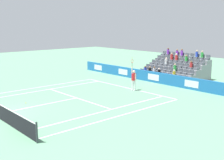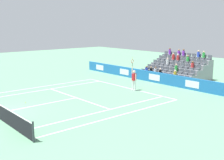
% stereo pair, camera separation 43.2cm
% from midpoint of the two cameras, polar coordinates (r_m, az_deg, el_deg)
% --- Properties ---
extents(line_baseline, '(10.97, 0.10, 0.01)m').
position_cam_midpoint_polar(line_baseline, '(26.05, 2.49, -1.54)').
color(line_baseline, white).
rests_on(line_baseline, ground).
extents(line_service, '(8.23, 0.10, 0.01)m').
position_cam_midpoint_polar(line_service, '(22.68, -7.55, -3.53)').
color(line_service, white).
rests_on(line_service, ground).
extents(line_centre_service, '(0.10, 6.40, 0.01)m').
position_cam_midpoint_polar(line_centre_service, '(21.13, -14.77, -4.89)').
color(line_centre_service, white).
rests_on(line_centre_service, ground).
extents(line_singles_sideline_left, '(0.10, 11.89, 0.01)m').
position_cam_midpoint_polar(line_singles_sideline_left, '(25.90, -13.50, -1.92)').
color(line_singles_sideline_left, white).
rests_on(line_singles_sideline_left, ground).
extents(line_singles_sideline_right, '(0.10, 11.89, 0.01)m').
position_cam_midpoint_polar(line_singles_sideline_right, '(19.24, -1.75, -6.08)').
color(line_singles_sideline_right, white).
rests_on(line_singles_sideline_right, ground).
extents(line_doubles_sideline_left, '(0.10, 11.89, 0.01)m').
position_cam_midpoint_polar(line_doubles_sideline_left, '(27.09, -14.88, -1.42)').
color(line_doubles_sideline_left, white).
rests_on(line_doubles_sideline_left, ground).
extents(line_doubles_sideline_right, '(0.10, 11.89, 0.01)m').
position_cam_midpoint_polar(line_doubles_sideline_right, '(18.26, 1.02, -7.03)').
color(line_doubles_sideline_right, white).
rests_on(line_doubles_sideline_right, ground).
extents(line_centre_mark, '(0.10, 0.20, 0.01)m').
position_cam_midpoint_polar(line_centre_mark, '(25.99, 2.33, -1.58)').
color(line_centre_mark, white).
rests_on(line_centre_mark, ground).
extents(sponsor_barrier, '(21.64, 0.22, 1.06)m').
position_cam_midpoint_polar(sponsor_barrier, '(28.62, 7.89, 0.57)').
color(sponsor_barrier, '#1E66AD').
rests_on(sponsor_barrier, ground).
extents(tennis_player, '(0.53, 0.38, 2.85)m').
position_cam_midpoint_polar(tennis_player, '(24.84, 3.82, 0.15)').
color(tennis_player, white).
rests_on(tennis_player, ground).
extents(stadium_stand, '(6.20, 4.75, 3.02)m').
position_cam_midpoint_polar(stadium_stand, '(31.34, 12.15, 1.88)').
color(stadium_stand, gray).
rests_on(stadium_stand, ground).
extents(loose_tennis_ball, '(0.07, 0.07, 0.07)m').
position_cam_midpoint_polar(loose_tennis_ball, '(21.96, -17.24, -4.34)').
color(loose_tennis_ball, '#D1E533').
rests_on(loose_tennis_ball, ground).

